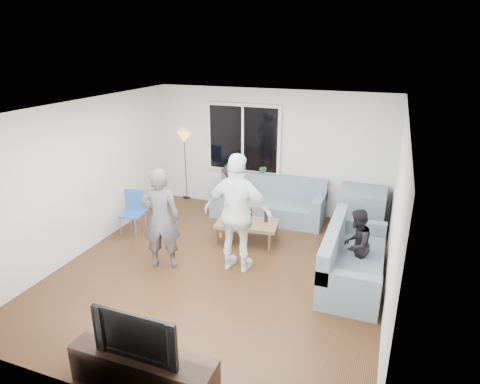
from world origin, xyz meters
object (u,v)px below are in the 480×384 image
at_px(coffee_table, 247,232).
at_px(player_left, 161,219).
at_px(floor_lamp, 186,166).
at_px(tv_console, 144,370).
at_px(television, 140,332).
at_px(sofa_back_section, 268,199).
at_px(player_right, 238,214).
at_px(spectator_back, 231,188).
at_px(sofa_right_section, 355,255).
at_px(spectator_right, 356,245).
at_px(side_chair, 132,215).

bearing_deg(coffee_table, player_left, -127.97).
height_order(floor_lamp, tv_console, floor_lamp).
xyz_separation_m(player_left, television, (1.11, -2.29, -0.13)).
relative_size(coffee_table, tv_console, 0.69).
bearing_deg(coffee_table, sofa_back_section, 88.34).
bearing_deg(player_right, coffee_table, -78.37).
relative_size(sofa_back_section, floor_lamp, 1.47).
bearing_deg(spectator_back, sofa_right_section, -38.76).
bearing_deg(sofa_right_section, spectator_right, 0.00).
height_order(sofa_right_section, floor_lamp, floor_lamp).
distance_m(sofa_back_section, sofa_right_section, 2.65).
xyz_separation_m(coffee_table, player_right, (0.18, -0.93, 0.76)).
bearing_deg(spectator_back, floor_lamp, 155.61).
relative_size(side_chair, floor_lamp, 0.55).
bearing_deg(tv_console, player_right, 88.55).
relative_size(sofa_right_section, player_right, 1.04).
relative_size(side_chair, spectator_right, 0.76).
distance_m(side_chair, spectator_right, 4.07).
xyz_separation_m(sofa_right_section, player_right, (-1.78, -0.31, 0.54)).
bearing_deg(spectator_right, television, -17.83).
relative_size(floor_lamp, player_left, 0.93).
relative_size(player_right, television, 2.02).
relative_size(spectator_right, tv_console, 0.71).
height_order(player_left, spectator_right, player_left).
bearing_deg(sofa_right_section, player_left, 102.50).
distance_m(player_left, spectator_right, 3.06).
relative_size(sofa_right_section, coffee_table, 1.82).
bearing_deg(television, player_left, 115.83).
relative_size(player_left, spectator_right, 1.49).
distance_m(sofa_back_section, floor_lamp, 2.23).
height_order(sofa_back_section, floor_lamp, floor_lamp).
bearing_deg(sofa_back_section, spectator_back, 177.96).
relative_size(coffee_table, spectator_back, 1.01).
bearing_deg(player_right, floor_lamp, -47.94).
bearing_deg(spectator_right, coffee_table, -92.10).
xyz_separation_m(player_right, tv_console, (-0.07, -2.64, -0.74)).
bearing_deg(floor_lamp, player_right, -48.88).
bearing_deg(player_left, side_chair, -54.66).
height_order(side_chair, spectator_right, spectator_right).
xyz_separation_m(floor_lamp, television, (2.22, -5.26, -0.07)).
relative_size(floor_lamp, spectator_back, 1.43).
xyz_separation_m(sofa_back_section, side_chair, (-2.15, -1.69, 0.01)).
height_order(side_chair, floor_lamp, floor_lamp).
height_order(floor_lamp, spectator_right, floor_lamp).
bearing_deg(player_right, sofa_right_section, -169.30).
bearing_deg(player_left, sofa_right_section, 173.12).
height_order(sofa_right_section, player_left, player_left).
relative_size(side_chair, player_left, 0.51).
distance_m(coffee_table, spectator_back, 1.51).
distance_m(coffee_table, spectator_right, 2.07).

